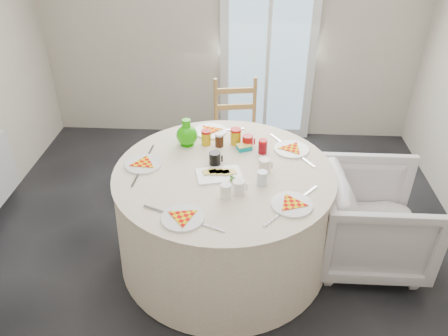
# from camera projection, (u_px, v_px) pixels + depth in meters

# --- Properties ---
(floor) EXTENTS (4.00, 4.00, 0.00)m
(floor) POSITION_uv_depth(u_px,v_px,m) (218.00, 250.00, 3.48)
(floor) COLOR black
(floor) RESTS_ON ground
(wall_back) EXTENTS (4.00, 0.02, 2.60)m
(wall_back) POSITION_uv_depth(u_px,v_px,m) (230.00, 19.00, 4.45)
(wall_back) COLOR #BCB5A3
(wall_back) RESTS_ON floor
(glass_door) EXTENTS (1.00, 0.08, 2.10)m
(glass_door) POSITION_uv_depth(u_px,v_px,m) (268.00, 45.00, 4.52)
(glass_door) COLOR silver
(glass_door) RESTS_ON floor
(table) EXTENTS (1.59, 1.59, 0.81)m
(table) POSITION_uv_depth(u_px,v_px,m) (224.00, 216.00, 3.26)
(table) COLOR #FDECCC
(table) RESTS_ON floor
(wooden_chair) EXTENTS (0.49, 0.47, 0.97)m
(wooden_chair) POSITION_uv_depth(u_px,v_px,m) (237.00, 134.00, 4.12)
(wooden_chair) COLOR #9B8648
(wooden_chair) RESTS_ON floor
(armchair) EXTENTS (0.74, 0.79, 0.81)m
(armchair) POSITION_uv_depth(u_px,v_px,m) (372.00, 217.00, 3.22)
(armchair) COLOR silver
(armchair) RESTS_ON floor
(place_settings) EXTENTS (1.47, 1.47, 0.03)m
(place_settings) POSITION_uv_depth(u_px,v_px,m) (224.00, 172.00, 3.04)
(place_settings) COLOR white
(place_settings) RESTS_ON table
(jar_cluster) EXTENTS (0.54, 0.40, 0.14)m
(jar_cluster) POSITION_uv_depth(u_px,v_px,m) (233.00, 144.00, 3.27)
(jar_cluster) COLOR #8E610F
(jar_cluster) RESTS_ON table
(butter_tub) EXTENTS (0.13, 0.11, 0.04)m
(butter_tub) POSITION_uv_depth(u_px,v_px,m) (244.00, 149.00, 3.27)
(butter_tub) COLOR #009096
(butter_tub) RESTS_ON table
(green_pitcher) EXTENTS (0.20, 0.20, 0.21)m
(green_pitcher) POSITION_uv_depth(u_px,v_px,m) (187.00, 134.00, 3.29)
(green_pitcher) COLOR #23B207
(green_pitcher) RESTS_ON table
(cheese_platter) EXTENTS (0.34, 0.26, 0.04)m
(cheese_platter) POSITION_uv_depth(u_px,v_px,m) (219.00, 176.00, 2.99)
(cheese_platter) COLOR silver
(cheese_platter) RESTS_ON table
(mugs_glasses) EXTENTS (0.75, 0.75, 0.11)m
(mugs_glasses) POSITION_uv_depth(u_px,v_px,m) (240.00, 170.00, 2.99)
(mugs_glasses) COLOR gray
(mugs_glasses) RESTS_ON table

